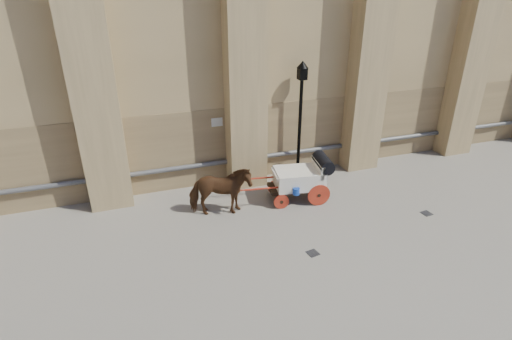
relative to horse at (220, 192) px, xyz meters
name	(u,v)px	position (x,y,z in m)	size (l,w,h in m)	color
ground	(309,226)	(2.53, -1.65, -0.87)	(90.00, 90.00, 0.00)	slate
horse	(220,192)	(0.00, 0.00, 0.00)	(0.94, 2.07, 1.75)	#573419
carriage	(303,177)	(3.05, 0.09, 0.01)	(3.86, 1.58, 1.64)	black
street_lamp	(300,118)	(3.70, 1.91, 1.59)	(0.43, 0.43, 4.61)	black
drain_grate_near	(313,253)	(2.00, -2.98, -0.87)	(0.32, 0.32, 0.01)	black
drain_grate_far	(427,213)	(6.68, -2.24, -0.87)	(0.32, 0.32, 0.01)	black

